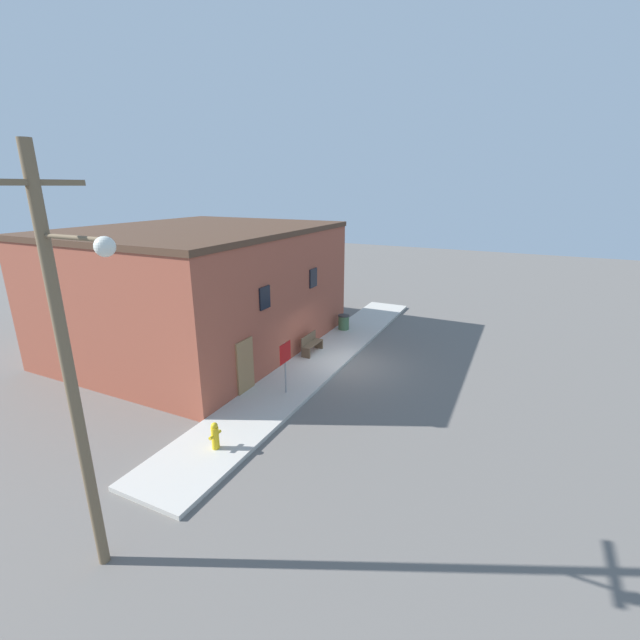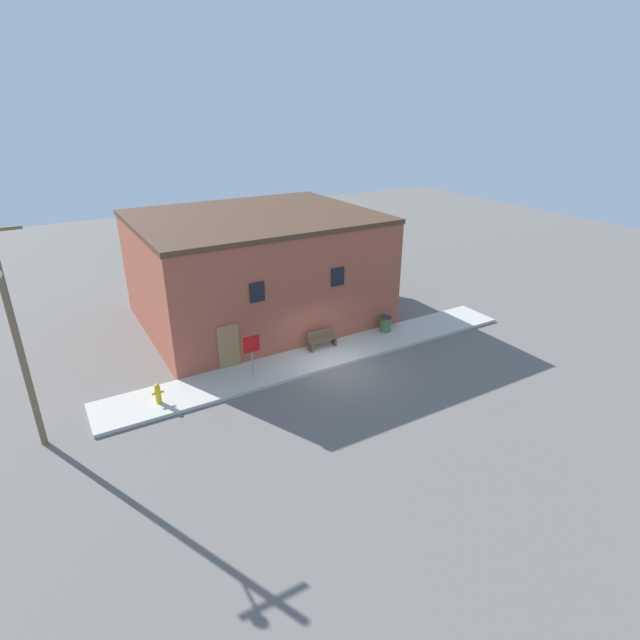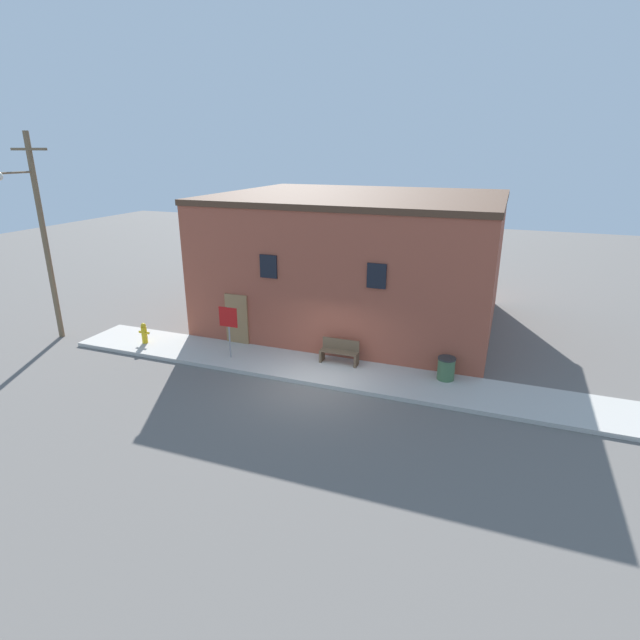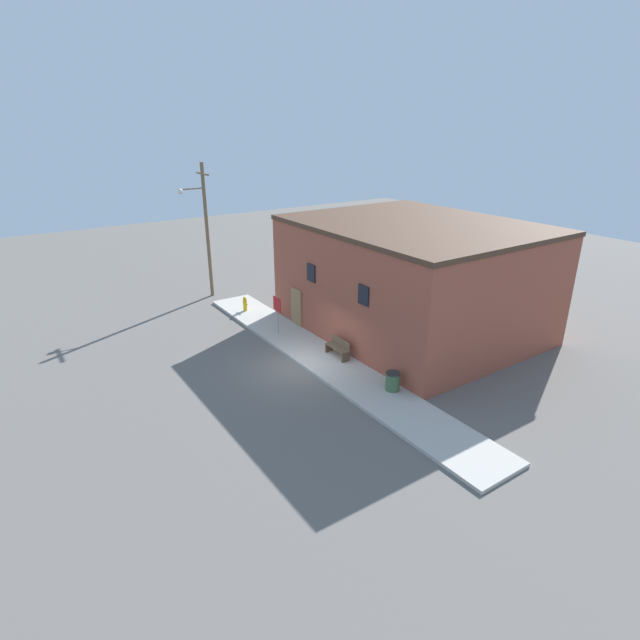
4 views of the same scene
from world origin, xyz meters
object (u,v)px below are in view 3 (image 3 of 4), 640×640
(fire_hydrant, at_px, (144,333))
(utility_pole, at_px, (41,232))
(trash_bin, at_px, (446,368))
(bench, at_px, (340,352))
(stop_sign, at_px, (229,322))

(fire_hydrant, xyz_separation_m, utility_pole, (-4.16, -0.47, 3.98))
(utility_pole, bearing_deg, trash_bin, 4.87)
(bench, relative_size, trash_bin, 1.78)
(fire_hydrant, xyz_separation_m, trash_bin, (12.02, 0.91, -0.03))
(trash_bin, bearing_deg, utility_pole, -175.13)
(stop_sign, height_order, bench, stop_sign)
(fire_hydrant, height_order, stop_sign, stop_sign)
(utility_pole, bearing_deg, bench, 6.50)
(fire_hydrant, relative_size, utility_pole, 0.10)
(stop_sign, relative_size, bench, 1.41)
(trash_bin, distance_m, utility_pole, 16.72)
(fire_hydrant, distance_m, bench, 8.19)
(trash_bin, bearing_deg, stop_sign, -173.03)
(bench, xyz_separation_m, utility_pole, (-12.29, -1.40, 3.97))
(fire_hydrant, relative_size, trash_bin, 1.07)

